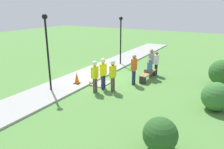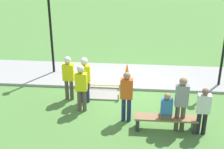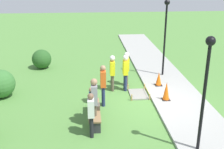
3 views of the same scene
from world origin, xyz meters
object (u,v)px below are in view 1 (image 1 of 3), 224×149
(person_seated_on_bench, at_px, (149,67))
(lamppost_far, at_px, (121,33))
(traffic_cone_far_patch, at_px, (77,78))
(bystander_in_white_shirt, at_px, (151,62))
(worker_supervisor, at_px, (113,73))
(park_bench, at_px, (148,74))
(lamppost_near, at_px, (47,42))
(bystander_in_gray_shirt, at_px, (156,62))
(traffic_cone_near_patch, at_px, (94,70))
(bystander_in_orange_shirt, at_px, (134,68))
(worker_assistant, at_px, (95,74))
(worker_trainee, at_px, (103,71))

(person_seated_on_bench, xyz_separation_m, lamppost_far, (-2.30, -3.24, 1.66))
(traffic_cone_far_patch, bearing_deg, bystander_in_white_shirt, 137.08)
(worker_supervisor, bearing_deg, park_bench, 161.69)
(worker_supervisor, relative_size, lamppost_far, 0.48)
(lamppost_near, distance_m, lamppost_far, 6.86)
(bystander_in_gray_shirt, relative_size, lamppost_far, 0.45)
(traffic_cone_far_patch, relative_size, bystander_in_white_shirt, 0.36)
(traffic_cone_near_patch, bearing_deg, park_bench, 113.56)
(lamppost_near, bearing_deg, lamppost_far, 174.53)
(traffic_cone_far_patch, bearing_deg, bystander_in_orange_shirt, 122.14)
(traffic_cone_far_patch, height_order, lamppost_far, lamppost_far)
(bystander_in_gray_shirt, bearing_deg, park_bench, -6.66)
(worker_assistant, relative_size, lamppost_near, 0.43)
(worker_trainee, relative_size, lamppost_near, 0.44)
(worker_supervisor, bearing_deg, lamppost_far, -156.36)
(lamppost_far, bearing_deg, worker_supervisor, 23.64)
(lamppost_near, bearing_deg, worker_supervisor, 120.40)
(traffic_cone_near_patch, distance_m, person_seated_on_bench, 3.50)
(traffic_cone_far_patch, relative_size, park_bench, 0.34)
(worker_assistant, xyz_separation_m, bystander_in_gray_shirt, (-4.52, 1.82, -0.12))
(worker_trainee, height_order, lamppost_near, lamppost_near)
(person_seated_on_bench, relative_size, lamppost_far, 0.25)
(traffic_cone_far_patch, xyz_separation_m, worker_assistant, (0.39, 1.55, 0.59))
(bystander_in_orange_shirt, distance_m, lamppost_near, 5.02)
(lamppost_far, bearing_deg, traffic_cone_far_patch, -0.60)
(worker_supervisor, bearing_deg, traffic_cone_near_patch, -123.49)
(person_seated_on_bench, bearing_deg, bystander_in_white_shirt, -172.76)
(bystander_in_orange_shirt, bearing_deg, bystander_in_gray_shirt, 167.01)
(bystander_in_white_shirt, relative_size, lamppost_near, 0.47)
(worker_assistant, distance_m, bystander_in_gray_shirt, 4.88)
(traffic_cone_far_patch, xyz_separation_m, worker_trainee, (-0.23, 1.69, 0.61))
(person_seated_on_bench, height_order, worker_trainee, worker_trainee)
(traffic_cone_near_patch, distance_m, bystander_in_gray_shirt, 4.13)
(traffic_cone_near_patch, relative_size, lamppost_far, 0.22)
(park_bench, height_order, bystander_in_orange_shirt, bystander_in_orange_shirt)
(traffic_cone_far_patch, relative_size, lamppost_far, 0.19)
(lamppost_far, bearing_deg, person_seated_on_bench, 54.63)
(traffic_cone_near_patch, relative_size, bystander_in_orange_shirt, 0.45)
(worker_assistant, height_order, bystander_in_orange_shirt, bystander_in_orange_shirt)
(worker_trainee, bearing_deg, park_bench, 151.17)
(park_bench, xyz_separation_m, worker_assistant, (3.44, -1.69, 0.67))
(traffic_cone_near_patch, relative_size, worker_assistant, 0.47)
(park_bench, relative_size, worker_assistant, 1.15)
(bystander_in_white_shirt, bearing_deg, person_seated_on_bench, 7.24)
(person_seated_on_bench, bearing_deg, worker_trainee, -29.74)
(traffic_cone_near_patch, relative_size, traffic_cone_far_patch, 1.20)
(bystander_in_orange_shirt, xyz_separation_m, bystander_in_white_shirt, (-1.71, 0.41, 0.05))
(bystander_in_orange_shirt, bearing_deg, traffic_cone_far_patch, -57.86)
(worker_supervisor, relative_size, bystander_in_white_shirt, 0.93)
(bystander_in_gray_shirt, bearing_deg, lamppost_near, -35.16)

